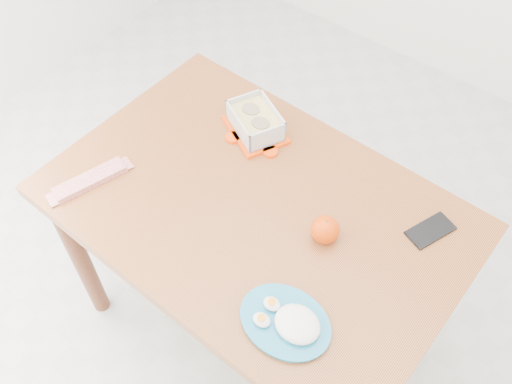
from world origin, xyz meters
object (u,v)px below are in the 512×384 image
Objects in this scene: orange_fruit at (325,230)px; rice_plate at (289,322)px; dining_table at (256,227)px; food_container at (255,122)px; smartphone at (430,230)px.

rice_plate is (0.07, -0.26, -0.02)m from orange_fruit.
dining_table is 0.32m from food_container.
dining_table is 4.92× the size of food_container.
orange_fruit is (0.38, -0.19, -0.00)m from food_container.
dining_table is 8.91× the size of smartphone.
dining_table is at bearing -172.54° from orange_fruit.
rice_plate is at bearing -74.24° from orange_fruit.
orange_fruit is at bearing -117.44° from smartphone.
food_container is 3.11× the size of orange_fruit.
smartphone is (0.21, 0.19, -0.03)m from orange_fruit.
orange_fruit is (0.21, 0.03, 0.14)m from dining_table.
food_container is 1.81× the size of smartphone.
rice_plate is (0.45, -0.45, -0.02)m from food_container.
rice_plate reaches higher than dining_table.
orange_fruit is 0.29m from smartphone.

